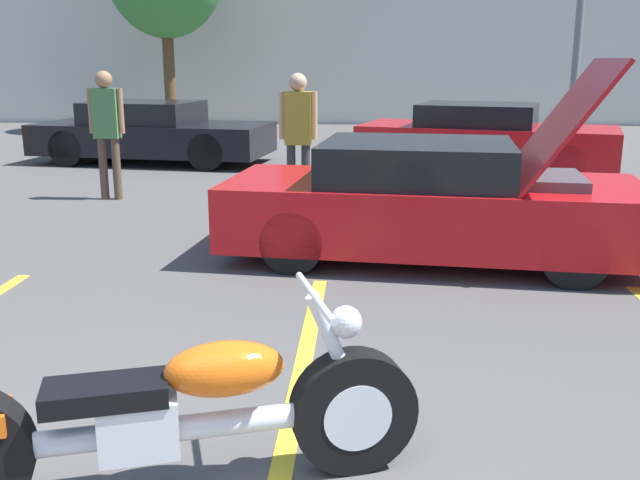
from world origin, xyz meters
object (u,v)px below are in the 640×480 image
(motorcycle, at_px, (168,418))
(parked_car_mid_left_row, at_px, (152,133))
(parked_car_mid_right_row, at_px, (485,140))
(spectator_by_show_car, at_px, (298,128))
(show_car_hood_open, at_px, (434,202))
(spectator_near_motorcycle, at_px, (107,123))

(motorcycle, height_order, parked_car_mid_left_row, parked_car_mid_left_row)
(parked_car_mid_right_row, xyz_separation_m, spectator_by_show_car, (-3.06, -3.39, 0.50))
(show_car_hood_open, bearing_deg, spectator_by_show_car, 130.11)
(show_car_hood_open, bearing_deg, parked_car_mid_left_row, 132.51)
(parked_car_mid_left_row, distance_m, spectator_near_motorcycle, 3.92)
(show_car_hood_open, height_order, parked_car_mid_left_row, show_car_hood_open)
(motorcycle, bearing_deg, parked_car_mid_right_row, 55.90)
(motorcycle, height_order, show_car_hood_open, show_car_hood_open)
(parked_car_mid_left_row, height_order, spectator_by_show_car, spectator_by_show_car)
(parked_car_mid_left_row, bearing_deg, spectator_by_show_car, -44.60)
(parked_car_mid_right_row, relative_size, parked_car_mid_left_row, 1.00)
(motorcycle, bearing_deg, spectator_by_show_car, 72.81)
(spectator_near_motorcycle, height_order, spectator_by_show_car, spectator_near_motorcycle)
(spectator_near_motorcycle, bearing_deg, show_car_hood_open, -33.68)
(motorcycle, distance_m, spectator_by_show_car, 6.72)
(parked_car_mid_left_row, bearing_deg, show_car_hood_open, -45.87)
(motorcycle, relative_size, parked_car_mid_left_row, 0.50)
(motorcycle, relative_size, spectator_near_motorcycle, 1.28)
(parked_car_mid_left_row, relative_size, spectator_by_show_car, 2.61)
(motorcycle, distance_m, parked_car_mid_left_row, 11.56)
(parked_car_mid_left_row, distance_m, spectator_by_show_car, 5.53)
(show_car_hood_open, relative_size, parked_car_mid_left_row, 0.91)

